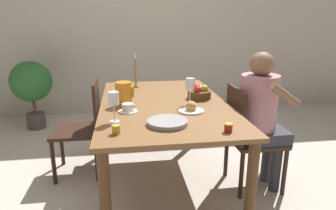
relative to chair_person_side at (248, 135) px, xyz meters
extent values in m
plane|color=beige|center=(-0.70, 0.14, -0.47)|extent=(20.00, 20.00, 0.00)
cube|color=beige|center=(-0.70, 2.35, 0.83)|extent=(10.00, 0.06, 2.60)
cube|color=brown|center=(-0.70, 0.14, 0.26)|extent=(1.02, 1.71, 0.03)
cylinder|color=brown|center=(-1.15, -0.66, -0.11)|extent=(0.07, 0.07, 0.72)
cylinder|color=brown|center=(-0.25, -0.66, -0.11)|extent=(0.07, 0.07, 0.72)
cylinder|color=brown|center=(-1.15, 0.93, -0.11)|extent=(0.07, 0.07, 0.72)
cylinder|color=brown|center=(-0.25, 0.93, -0.11)|extent=(0.07, 0.07, 0.72)
cylinder|color=#331E14|center=(0.26, 0.18, -0.27)|extent=(0.04, 0.04, 0.41)
cylinder|color=#331E14|center=(0.26, -0.18, -0.27)|extent=(0.04, 0.04, 0.41)
cylinder|color=#331E14|center=(-0.11, 0.18, -0.27)|extent=(0.04, 0.04, 0.41)
cylinder|color=#331E14|center=(-0.11, -0.18, -0.27)|extent=(0.04, 0.04, 0.41)
cube|color=#331E14|center=(0.07, 0.00, -0.05)|extent=(0.42, 0.42, 0.03)
cube|color=#331E14|center=(-0.13, 0.00, 0.19)|extent=(0.03, 0.39, 0.44)
cylinder|color=#331E14|center=(-1.65, 0.26, -0.27)|extent=(0.04, 0.04, 0.41)
cylinder|color=#331E14|center=(-1.65, 0.63, -0.27)|extent=(0.04, 0.04, 0.41)
cylinder|color=#331E14|center=(-1.28, 0.26, -0.27)|extent=(0.04, 0.04, 0.41)
cylinder|color=#331E14|center=(-1.28, 0.63, -0.27)|extent=(0.04, 0.04, 0.41)
cube|color=#331E14|center=(-1.47, 0.44, -0.05)|extent=(0.42, 0.42, 0.03)
cube|color=#331E14|center=(-1.27, 0.44, 0.19)|extent=(0.03, 0.39, 0.44)
cylinder|color=#33333D|center=(0.22, 0.05, -0.25)|extent=(0.09, 0.09, 0.44)
cylinder|color=#33333D|center=(0.22, -0.11, -0.25)|extent=(0.09, 0.09, 0.44)
cube|color=#33333D|center=(0.14, -0.03, 0.01)|extent=(0.30, 0.34, 0.11)
cylinder|color=#B77A84|center=(0.05, -0.03, 0.29)|extent=(0.30, 0.30, 0.46)
sphere|color=brown|center=(0.05, -0.03, 0.60)|extent=(0.19, 0.19, 0.19)
cylinder|color=brown|center=(0.15, -0.24, 0.40)|extent=(0.25, 0.06, 0.20)
cylinder|color=orange|center=(-1.02, 0.10, 0.37)|extent=(0.12, 0.12, 0.19)
cube|color=orange|center=(-0.95, 0.10, 0.38)|extent=(0.02, 0.02, 0.08)
cone|color=orange|center=(-1.07, 0.10, 0.45)|extent=(0.04, 0.04, 0.04)
cylinder|color=white|center=(-0.50, 0.04, 0.28)|extent=(0.07, 0.07, 0.00)
cylinder|color=white|center=(-0.50, 0.04, 0.34)|extent=(0.01, 0.01, 0.12)
cylinder|color=white|center=(-0.50, 0.04, 0.45)|extent=(0.07, 0.07, 0.09)
cylinder|color=white|center=(-1.08, -0.30, 0.28)|extent=(0.07, 0.07, 0.00)
cylinder|color=white|center=(-1.08, -0.30, 0.34)|extent=(0.01, 0.01, 0.12)
cylinder|color=white|center=(-1.08, -0.30, 0.44)|extent=(0.07, 0.07, 0.09)
cylinder|color=gold|center=(-1.08, -0.30, 0.42)|extent=(0.06, 0.06, 0.05)
cylinder|color=white|center=(-0.99, -0.08, 0.28)|extent=(0.15, 0.15, 0.01)
cylinder|color=white|center=(-0.99, -0.08, 0.31)|extent=(0.09, 0.09, 0.06)
cube|color=white|center=(-0.94, -0.08, 0.32)|extent=(0.01, 0.01, 0.03)
cylinder|color=white|center=(-0.31, 0.40, 0.28)|extent=(0.15, 0.15, 0.01)
cylinder|color=white|center=(-0.31, 0.40, 0.31)|extent=(0.09, 0.09, 0.06)
cube|color=white|center=(-0.26, 0.40, 0.32)|extent=(0.01, 0.01, 0.03)
cylinder|color=#9E9EA3|center=(-0.74, -0.40, 0.29)|extent=(0.26, 0.26, 0.02)
cylinder|color=#9E9EA3|center=(-0.74, -0.40, 0.30)|extent=(0.27, 0.27, 0.01)
cylinder|color=white|center=(-0.53, -0.14, 0.29)|extent=(0.19, 0.19, 0.01)
sphere|color=tan|center=(-0.53, -0.14, 0.32)|extent=(0.08, 0.08, 0.08)
cylinder|color=#A81E1E|center=(-0.39, -0.58, 0.31)|extent=(0.05, 0.05, 0.05)
cylinder|color=gold|center=(-0.39, -0.58, 0.33)|extent=(0.05, 0.05, 0.01)
cylinder|color=gold|center=(-1.07, -0.51, 0.31)|extent=(0.05, 0.05, 0.05)
cylinder|color=gold|center=(-1.07, -0.51, 0.33)|extent=(0.05, 0.05, 0.01)
cylinder|color=brown|center=(-0.38, 0.21, 0.31)|extent=(0.20, 0.20, 0.07)
sphere|color=gold|center=(-0.33, 0.21, 0.37)|extent=(0.06, 0.06, 0.06)
sphere|color=red|center=(-0.39, 0.25, 0.37)|extent=(0.06, 0.06, 0.06)
sphere|color=red|center=(-0.40, 0.17, 0.37)|extent=(0.06, 0.06, 0.06)
cylinder|color=olive|center=(-0.90, 0.73, 0.29)|extent=(0.06, 0.06, 0.01)
cylinder|color=olive|center=(-0.90, 0.73, 0.43)|extent=(0.02, 0.02, 0.27)
cylinder|color=beige|center=(-0.90, 0.73, 0.59)|extent=(0.02, 0.02, 0.05)
cylinder|color=#4C4742|center=(-2.20, 1.76, -0.37)|extent=(0.24, 0.24, 0.20)
cylinder|color=brown|center=(-2.20, 1.76, -0.16)|extent=(0.04, 0.04, 0.21)
sphere|color=#2D6B2D|center=(-2.20, 1.76, 0.16)|extent=(0.52, 0.52, 0.52)
camera|label=1|loc=(-1.00, -2.22, 0.95)|focal=32.00mm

